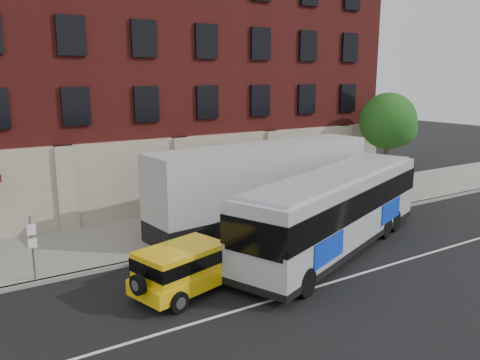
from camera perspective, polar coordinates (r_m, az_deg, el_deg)
ground at (r=17.47m, az=10.50°, el=-12.79°), size 120.00×120.00×0.00m
sidewalk at (r=24.34m, az=-4.04°, el=-5.21°), size 60.00×6.00×0.15m
kerb at (r=21.87m, az=-0.27°, el=-7.19°), size 60.00×0.25×0.15m
lane_line at (r=17.80m, az=9.38°, el=-12.23°), size 60.00×0.12×0.01m
building at (r=30.46m, az=-11.53°, el=12.38°), size 30.00×12.10×15.00m
sign_pole at (r=18.75m, az=-23.32°, el=-7.08°), size 0.30×0.20×2.50m
street_tree at (r=32.39m, az=17.12°, el=6.42°), size 3.60×3.60×6.20m
city_bus at (r=20.81m, az=11.30°, el=-3.25°), size 12.50×6.98×3.39m
yellow_suv at (r=16.79m, az=-6.24°, el=-10.04°), size 4.62×2.81×1.72m
shipping_container at (r=23.88m, az=2.83°, el=-0.70°), size 12.42×3.69×4.08m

